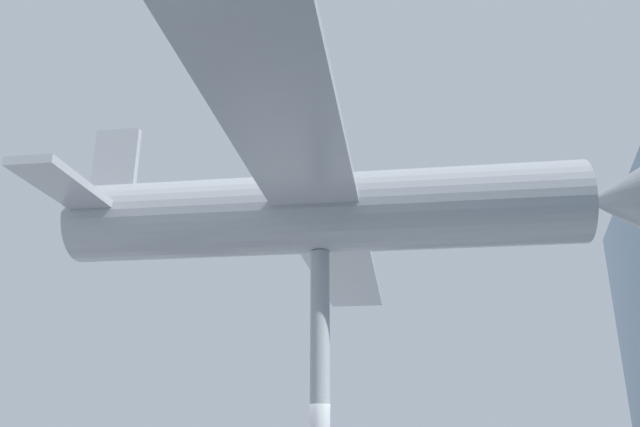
# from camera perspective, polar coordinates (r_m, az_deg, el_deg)

# --- Properties ---
(support_pylon_central) EXTENTS (0.42, 0.42, 5.72)m
(support_pylon_central) POSITION_cam_1_polar(r_m,az_deg,el_deg) (13.33, 0.00, -15.45)
(support_pylon_central) COLOR #999EA3
(support_pylon_central) RESTS_ON ground_plane
(suspended_airplane) EXTENTS (21.15, 13.41, 3.34)m
(suspended_airplane) POSITION_cam_1_polar(r_m,az_deg,el_deg) (14.08, 0.98, 0.10)
(suspended_airplane) COLOR #93999E
(suspended_airplane) RESTS_ON support_pylon_central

